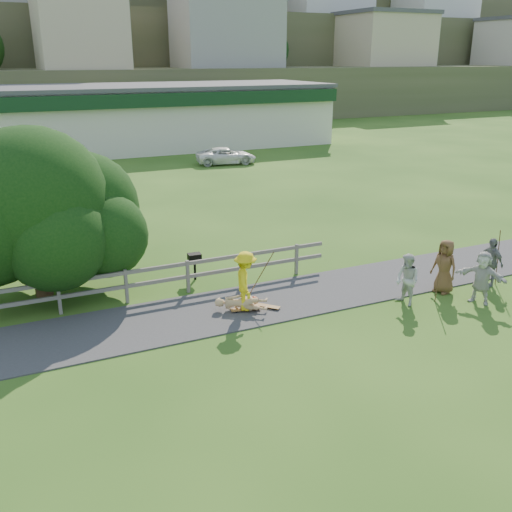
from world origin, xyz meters
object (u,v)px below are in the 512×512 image
object	(u,v)px
tree	(36,232)
car_silver	(63,164)
skater_rider	(246,284)
car_white	(226,156)
spectator_a	(407,280)
spectator_c	(445,266)
spectator_b	(490,262)
skater_fallen	(241,303)
spectator_d	(482,277)
bbq	(195,267)

from	to	relation	value
tree	car_silver	bearing A→B (deg)	81.29
skater_rider	car_white	size ratio (longest dim) A/B	0.43
skater_rider	spectator_a	size ratio (longest dim) A/B	1.11
car_silver	skater_rider	bearing A→B (deg)	178.85
spectator_c	spectator_b	bearing A→B (deg)	71.15
spectator_c	car_silver	bearing A→B (deg)	-174.54
car_white	tree	distance (m)	24.29
spectator_a	tree	bearing A→B (deg)	-124.06
skater_fallen	spectator_a	world-z (taller)	spectator_a
skater_rider	spectator_c	distance (m)	6.58
skater_fallen	spectator_d	xyz separation A→B (m)	(7.07, -2.43, 0.55)
skater_rider	spectator_b	size ratio (longest dim) A/B	1.09
tree	spectator_b	bearing A→B (deg)	-21.26
skater_rider	skater_fallen	bearing A→B (deg)	88.02
spectator_a	bbq	world-z (taller)	spectator_a
spectator_b	spectator_d	size ratio (longest dim) A/B	0.99
car_silver	car_white	distance (m)	11.13
skater_rider	car_white	distance (m)	25.14
spectator_c	spectator_d	bearing A→B (deg)	9.43
spectator_d	car_white	xyz separation A→B (m)	(1.86, 25.94, -0.25)
spectator_d	car_white	bearing A→B (deg)	146.76
car_white	tree	size ratio (longest dim) A/B	0.56
spectator_b	bbq	distance (m)	9.94
skater_fallen	bbq	bearing A→B (deg)	38.81
car_silver	tree	world-z (taller)	tree
spectator_c	car_white	distance (m)	24.93
car_silver	tree	size ratio (longest dim) A/B	0.60
skater_fallen	spectator_d	distance (m)	7.50
spectator_d	tree	bearing A→B (deg)	-146.13
spectator_b	spectator_a	bearing A→B (deg)	-90.52
skater_rider	bbq	world-z (taller)	skater_rider
spectator_c	car_silver	distance (m)	26.67
skater_rider	car_silver	bearing A→B (deg)	23.95
spectator_c	car_silver	xyz separation A→B (m)	(-8.78, 25.18, -0.15)
skater_rider	tree	size ratio (longest dim) A/B	0.24
car_white	bbq	world-z (taller)	car_white
spectator_b	bbq	xyz separation A→B (m)	(-8.81, 4.59, -0.36)
spectator_c	bbq	xyz separation A→B (m)	(-6.98, 4.43, -0.42)
spectator_b	skater_fallen	bearing A→B (deg)	-102.59
spectator_d	skater_fallen	bearing A→B (deg)	-138.14
skater_rider	spectator_b	xyz separation A→B (m)	(8.29, -1.43, -0.08)
tree	bbq	xyz separation A→B (m)	(4.87, -0.73, -1.67)
skater_fallen	car_silver	distance (m)	23.97
skater_rider	spectator_d	world-z (taller)	skater_rider
tree	skater_rider	bearing A→B (deg)	-35.85
car_white	car_silver	bearing A→B (deg)	98.34
spectator_c	car_white	world-z (taller)	spectator_c
skater_fallen	car_silver	world-z (taller)	car_silver
spectator_b	spectator_c	xyz separation A→B (m)	(-1.83, 0.16, 0.06)
spectator_c	tree	xyz separation A→B (m)	(-11.85, 5.16, 1.25)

